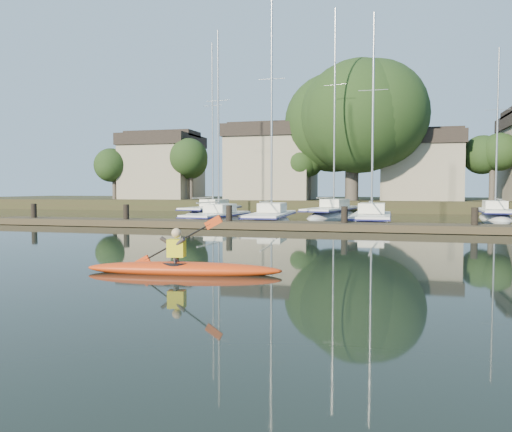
% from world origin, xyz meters
% --- Properties ---
extents(ground, '(160.00, 160.00, 0.00)m').
position_xyz_m(ground, '(0.00, 0.00, 0.00)').
color(ground, black).
rests_on(ground, ground).
extents(kayak, '(4.92, 1.31, 1.56)m').
position_xyz_m(kayak, '(0.15, 0.25, 0.19)').
color(kayak, '#C3410F').
rests_on(kayak, ground).
extents(dock, '(34.00, 2.00, 1.80)m').
position_xyz_m(dock, '(0.00, 14.00, 0.20)').
color(dock, '#3F3524').
rests_on(dock, ground).
extents(sailboat_1, '(2.81, 8.08, 12.94)m').
position_xyz_m(sailboat_1, '(-5.10, 18.20, -0.18)').
color(sailboat_1, white).
rests_on(sailboat_1, ground).
extents(sailboat_2, '(2.41, 9.08, 14.93)m').
position_xyz_m(sailboat_2, '(-1.76, 18.44, -0.19)').
color(sailboat_2, white).
rests_on(sailboat_2, ground).
extents(sailboat_3, '(2.28, 8.30, 13.33)m').
position_xyz_m(sailboat_3, '(4.20, 18.17, -0.20)').
color(sailboat_3, white).
rests_on(sailboat_3, ground).
extents(sailboat_5, '(3.30, 9.29, 15.05)m').
position_xyz_m(sailboat_5, '(-8.66, 27.14, -0.19)').
color(sailboat_5, white).
rests_on(sailboat_5, ground).
extents(sailboat_6, '(4.29, 10.92, 16.99)m').
position_xyz_m(sailboat_6, '(1.09, 27.12, -0.20)').
color(sailboat_6, white).
rests_on(sailboat_6, ground).
extents(sailboat_7, '(2.74, 8.31, 13.19)m').
position_xyz_m(sailboat_7, '(12.45, 26.99, -0.20)').
color(sailboat_7, white).
rests_on(sailboat_7, ground).
extents(shore, '(90.00, 25.25, 12.75)m').
position_xyz_m(shore, '(1.61, 40.29, 3.23)').
color(shore, '#2D3319').
rests_on(shore, ground).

